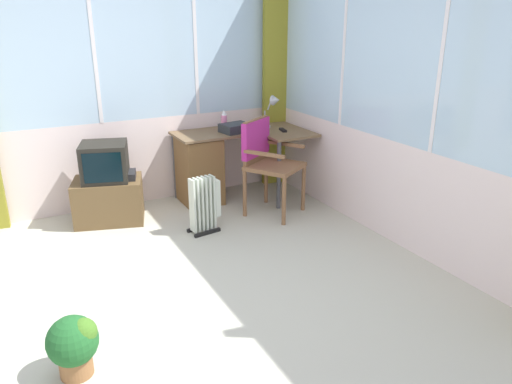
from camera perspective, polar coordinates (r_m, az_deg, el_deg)
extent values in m
cube|color=beige|center=(3.41, -7.95, -15.18)|extent=(5.12, 5.67, 0.06)
cube|color=silver|center=(5.30, -17.11, 3.01)|extent=(4.12, 0.06, 0.90)
cube|color=silver|center=(5.09, -18.66, 17.19)|extent=(4.04, 0.06, 1.71)
cube|color=white|center=(5.09, -18.66, 17.19)|extent=(0.04, 0.07, 1.71)
cube|color=white|center=(5.37, -7.27, 18.12)|extent=(0.04, 0.07, 1.71)
cube|color=silver|center=(4.24, 19.20, -1.43)|extent=(0.06, 4.67, 0.90)
cube|color=silver|center=(3.98, 21.41, 16.36)|extent=(0.06, 4.58, 1.71)
cube|color=white|center=(3.98, 21.41, 16.36)|extent=(0.07, 0.04, 1.71)
cube|color=white|center=(4.84, 10.64, 17.75)|extent=(0.07, 0.04, 1.71)
cube|color=olive|center=(5.68, 2.48, 14.19)|extent=(0.34, 0.11, 2.69)
cube|color=brown|center=(5.34, -2.28, 7.14)|extent=(1.37, 0.52, 0.02)
cube|color=brown|center=(5.16, 4.10, 6.65)|extent=(0.52, 0.36, 0.02)
cube|color=brown|center=(5.27, -6.69, 2.58)|extent=(0.40, 0.48, 0.71)
cylinder|color=#4C4C51|center=(5.04, 2.68, 1.95)|extent=(0.04, 0.04, 0.72)
cylinder|color=#4C4C51|center=(5.40, -9.40, 2.95)|extent=(0.04, 0.04, 0.72)
cylinder|color=#B2B7BC|center=(5.45, 1.03, 7.65)|extent=(0.13, 0.13, 0.02)
cylinder|color=#B2B7BC|center=(5.43, 1.03, 8.61)|extent=(0.02, 0.02, 0.17)
cylinder|color=#B2B7BC|center=(5.40, 1.67, 10.34)|extent=(0.04, 0.08, 0.16)
cone|color=#B2B7BC|center=(5.38, 2.36, 10.66)|extent=(0.14, 0.14, 0.12)
cube|color=black|center=(5.28, 3.16, 7.24)|extent=(0.08, 0.16, 0.02)
cylinder|color=pink|center=(5.33, -3.74, 8.10)|extent=(0.06, 0.06, 0.16)
cone|color=white|center=(5.30, -3.77, 9.24)|extent=(0.06, 0.06, 0.06)
cube|color=#292D31|center=(5.22, -2.40, 7.49)|extent=(0.33, 0.28, 0.09)
cylinder|color=brown|center=(4.67, 3.28, -1.12)|extent=(0.04, 0.04, 0.48)
cylinder|color=brown|center=(5.04, 5.56, 0.44)|extent=(0.04, 0.04, 0.48)
cylinder|color=brown|center=(4.87, -1.33, -0.19)|extent=(0.04, 0.04, 0.48)
cylinder|color=brown|center=(5.23, 1.18, 1.25)|extent=(0.04, 0.04, 0.48)
cube|color=brown|center=(4.87, 2.21, 3.00)|extent=(0.66, 0.66, 0.04)
cube|color=brown|center=(4.91, -0.03, 6.04)|extent=(0.39, 0.26, 0.44)
cube|color=#BA2B87|center=(4.90, -0.03, 6.29)|extent=(0.42, 0.29, 0.37)
cube|color=brown|center=(4.63, 0.96, 4.45)|extent=(0.26, 0.39, 0.03)
cube|color=brown|center=(5.01, 3.43, 5.61)|extent=(0.26, 0.39, 0.03)
cube|color=brown|center=(4.98, -16.78, -0.94)|extent=(0.74, 0.61, 0.43)
cube|color=black|center=(4.86, -17.24, 3.40)|extent=(0.52, 0.51, 0.36)
cube|color=black|center=(4.66, -17.48, 2.70)|extent=(0.33, 0.11, 0.28)
cube|color=#262628|center=(4.88, -15.40, 1.89)|extent=(0.31, 0.29, 0.07)
cube|color=silver|center=(4.47, -7.42, -1.63)|extent=(0.03, 0.10, 0.51)
cube|color=silver|center=(4.49, -6.95, -1.52)|extent=(0.03, 0.10, 0.51)
cube|color=silver|center=(4.51, -6.48, -1.41)|extent=(0.03, 0.10, 0.51)
cube|color=silver|center=(4.53, -6.02, -1.29)|extent=(0.03, 0.10, 0.51)
cube|color=silver|center=(4.55, -5.57, -1.18)|extent=(0.03, 0.10, 0.51)
cube|color=silver|center=(4.57, -5.11, -1.07)|extent=(0.03, 0.10, 0.51)
cube|color=black|center=(4.57, -5.69, -4.75)|extent=(0.27, 0.07, 0.03)
cube|color=black|center=(4.68, -6.56, -4.16)|extent=(0.27, 0.07, 0.03)
cube|color=silver|center=(4.58, -4.69, -0.67)|extent=(0.06, 0.10, 0.35)
cylinder|color=#946138|center=(3.09, -20.24, -18.45)|extent=(0.18, 0.18, 0.12)
sphere|color=#216029|center=(3.00, -20.63, -15.96)|extent=(0.29, 0.29, 0.29)
sphere|color=#467925|center=(2.95, -19.56, -15.15)|extent=(0.16, 0.16, 0.16)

